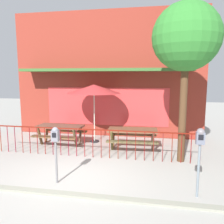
% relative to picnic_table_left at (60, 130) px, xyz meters
% --- Properties ---
extents(ground, '(40.00, 40.00, 0.00)m').
position_rel_picnic_table_left_xyz_m(ground, '(1.52, -2.90, -0.61)').
color(ground, '#A09F98').
extents(pub_storefront, '(8.52, 1.51, 5.54)m').
position_rel_picnic_table_left_xyz_m(pub_storefront, '(1.52, 1.94, 2.15)').
color(pub_storefront, '#4A1C10').
rests_on(pub_storefront, ground).
extents(patio_fence_front, '(7.18, 0.04, 0.97)m').
position_rel_picnic_table_left_xyz_m(patio_fence_front, '(1.52, -1.20, 0.05)').
color(patio_fence_front, maroon).
rests_on(patio_fence_front, ground).
extents(picnic_table_left, '(1.86, 1.44, 0.79)m').
position_rel_picnic_table_left_xyz_m(picnic_table_left, '(0.00, 0.00, 0.00)').
color(picnic_table_left, brown).
rests_on(picnic_table_left, ground).
extents(picnic_table_right, '(1.88, 1.47, 0.79)m').
position_rel_picnic_table_left_xyz_m(picnic_table_right, '(2.89, -0.12, 0.00)').
color(picnic_table_right, brown).
rests_on(picnic_table_right, ground).
extents(patio_umbrella, '(2.14, 2.14, 2.37)m').
position_rel_picnic_table_left_xyz_m(patio_umbrella, '(1.24, 0.61, 1.58)').
color(patio_umbrella, black).
rests_on(patio_umbrella, ground).
extents(parking_meter_near, '(0.18, 0.17, 1.46)m').
position_rel_picnic_table_left_xyz_m(parking_meter_near, '(1.25, -3.21, 0.51)').
color(parking_meter_near, slate).
rests_on(parking_meter_near, ground).
extents(parking_meter_far, '(0.18, 0.17, 1.59)m').
position_rel_picnic_table_left_xyz_m(parking_meter_far, '(4.66, -3.29, 0.62)').
color(parking_meter_far, slate).
rests_on(parking_meter_far, ground).
extents(street_tree, '(2.04, 2.04, 4.88)m').
position_rel_picnic_table_left_xyz_m(street_tree, '(4.53, -1.04, 3.20)').
color(street_tree, '#4B301D').
rests_on(street_tree, ground).
extents(curb_edge, '(11.93, 0.20, 0.11)m').
position_rel_picnic_table_left_xyz_m(curb_edge, '(1.52, -3.77, -0.61)').
color(curb_edge, gray).
rests_on(curb_edge, ground).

